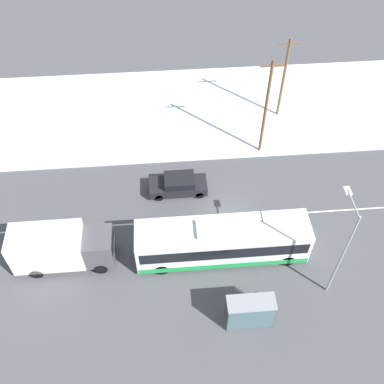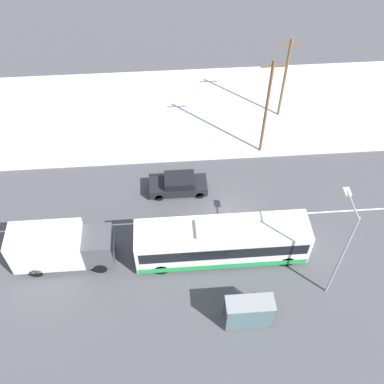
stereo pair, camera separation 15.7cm
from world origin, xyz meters
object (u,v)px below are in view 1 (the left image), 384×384
Objects in this scene: box_truck at (60,247)px; streetlamp at (343,242)px; bus_shelter at (251,312)px; sedan_car at (179,184)px; pedestrian_at_stop at (255,297)px; utility_pole_snowlot at (284,78)px; utility_pole_roadside at (266,108)px; city_bus at (222,242)px.

box_truck is 0.84× the size of streetlamp.
bus_shelter is (11.81, -5.53, -0.12)m from box_truck.
pedestrian_at_stop reaches higher than sedan_car.
box_truck is 0.86× the size of utility_pole_snowlot.
box_truck is 18.36m from utility_pole_roadside.
bus_shelter is 15.98m from utility_pole_roadside.
city_bus is at bearing 112.01° from pedestrian_at_stop.
sedan_car is at bearing -150.68° from utility_pole_roadside.
box_truck is (-10.74, 0.28, 0.22)m from city_bus.
streetlamp is at bearing 135.47° from sedan_car.
pedestrian_at_stop is (1.61, -3.98, -0.57)m from city_bus.
city_bus is 1.31× the size of utility_pole_roadside.
utility_pole_roadside is (-2.04, 12.97, -0.30)m from streetlamp.
utility_pole_snowlot is (5.39, 18.59, 3.04)m from pedestrian_at_stop.
box_truck reaches higher than city_bus.
city_bus is 3.95× the size of bus_shelter.
box_truck is at bearing 169.62° from streetlamp.
city_bus is 2.61× the size of sedan_car.
utility_pole_roadside is at bearing 32.68° from box_truck.
bus_shelter is at bearing -106.61° from utility_pole_snowlot.
utility_pole_snowlot is (7.00, 14.61, 2.47)m from city_bus.
utility_pole_snowlot is at bearing 64.41° from city_bus.
sedan_car is 0.50× the size of utility_pole_roadside.
streetlamp reaches higher than pedestrian_at_stop.
sedan_car is 0.57× the size of utility_pole_snowlot.
box_truck is at bearing 160.97° from pedestrian_at_stop.
pedestrian_at_stop is at bearing -106.17° from utility_pole_snowlot.
pedestrian_at_stop is 6.40m from streetlamp.
streetlamp is at bearing 23.26° from bus_shelter.
city_bus is at bearing 101.54° from bus_shelter.
utility_pole_snowlot reaches higher than bus_shelter.
box_truck reaches higher than bus_shelter.
box_truck is 22.91m from utility_pole_snowlot.
city_bus is 5.36m from bus_shelter.
sedan_car is at bearing 107.79° from bus_shelter.
streetlamp is at bearing 12.37° from pedestrian_at_stop.
pedestrian_at_stop is (4.17, -10.07, 0.17)m from sedan_car.
pedestrian_at_stop is 14.80m from utility_pole_roadside.
pedestrian_at_stop is 0.19× the size of utility_pole_roadside.
bus_shelter is (3.64, -11.34, 0.84)m from sedan_car.
bus_shelter is at bearing 107.79° from sedan_car.
city_bus is at bearing -1.50° from box_truck.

